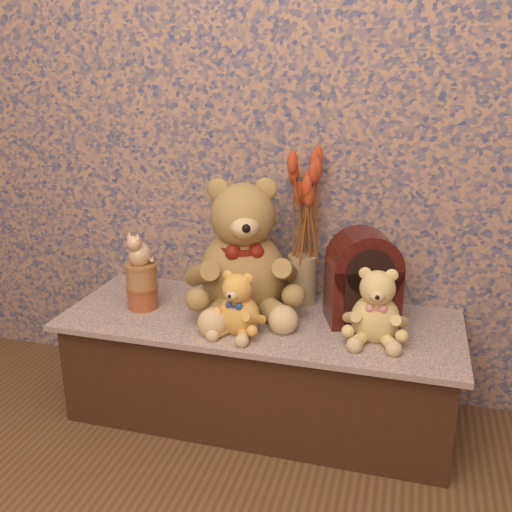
{
  "coord_description": "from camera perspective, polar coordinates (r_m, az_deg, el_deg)",
  "views": [
    {
      "loc": [
        0.48,
        -0.5,
        1.21
      ],
      "look_at": [
        0.0,
        1.19,
        0.62
      ],
      "focal_mm": 39.92,
      "sensor_mm": 36.0,
      "label": 1
    }
  ],
  "objects": [
    {
      "name": "dried_stalks",
      "position": [
        2.0,
        4.86,
        5.62
      ],
      "size": [
        0.24,
        0.24,
        0.41
      ],
      "primitive_type": null,
      "rotation": [
        0.0,
        0.0,
        0.11
      ],
      "color": "#C23F1F",
      "rests_on": "ceramic_vase"
    },
    {
      "name": "display_shelf",
      "position": [
        2.08,
        0.38,
        -10.95
      ],
      "size": [
        1.37,
        0.53,
        0.38
      ],
      "primitive_type": "cube",
      "color": "#3A4A76",
      "rests_on": "ground"
    },
    {
      "name": "teddy_large",
      "position": [
        1.98,
        -1.37,
        1.6
      ],
      "size": [
        0.55,
        0.6,
        0.51
      ],
      "primitive_type": null,
      "rotation": [
        0.0,
        0.0,
        0.38
      ],
      "color": "olive",
      "rests_on": "display_shelf"
    },
    {
      "name": "ceramic_vase",
      "position": [
        2.09,
        4.64,
        -2.31
      ],
      "size": [
        0.14,
        0.14,
        0.18
      ],
      "primitive_type": "cylinder",
      "rotation": [
        0.0,
        0.0,
        0.35
      ],
      "color": "tan",
      "rests_on": "display_shelf"
    },
    {
      "name": "cathedral_radio",
      "position": [
        1.94,
        10.67,
        -2.05
      ],
      "size": [
        0.27,
        0.23,
        0.32
      ],
      "primitive_type": null,
      "rotation": [
        0.0,
        0.0,
        0.34
      ],
      "color": "#350E09",
      "rests_on": "display_shelf"
    },
    {
      "name": "biscuit_tin_lower",
      "position": [
        2.09,
        -11.27,
        -4.05
      ],
      "size": [
        0.12,
        0.12,
        0.08
      ],
      "primitive_type": "cylinder",
      "rotation": [
        0.0,
        0.0,
        -0.09
      ],
      "color": "#AF6F33",
      "rests_on": "display_shelf"
    },
    {
      "name": "teddy_small",
      "position": [
        1.83,
        11.99,
        -4.41
      ],
      "size": [
        0.22,
        0.26,
        0.26
      ],
      "primitive_type": null,
      "rotation": [
        0.0,
        0.0,
        0.07
      ],
      "color": "tan",
      "rests_on": "display_shelf"
    },
    {
      "name": "cat_figurine",
      "position": [
        2.03,
        -11.6,
        0.87
      ],
      "size": [
        0.1,
        0.11,
        0.13
      ],
      "primitive_type": null,
      "rotation": [
        0.0,
        0.0,
        -0.13
      ],
      "color": "silver",
      "rests_on": "biscuit_tin_upper"
    },
    {
      "name": "biscuit_tin_upper",
      "position": [
        2.06,
        -11.41,
        -1.94
      ],
      "size": [
        0.14,
        0.14,
        0.09
      ],
      "primitive_type": "cylinder",
      "rotation": [
        0.0,
        0.0,
        -0.34
      ],
      "color": "tan",
      "rests_on": "biscuit_tin_lower"
    },
    {
      "name": "teddy_medium",
      "position": [
        1.84,
        -1.73,
        -4.39
      ],
      "size": [
        0.2,
        0.23,
        0.23
      ],
      "primitive_type": null,
      "rotation": [
        0.0,
        0.0,
        -0.13
      ],
      "color": "gold",
      "rests_on": "display_shelf"
    }
  ]
}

